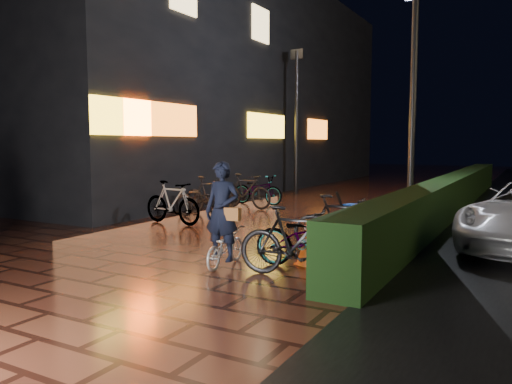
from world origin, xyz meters
The scene contains 10 objects.
ground centered at (0.00, 0.00, 0.00)m, with size 80.00×80.00×0.00m, color #381911.
hedge centered at (3.30, 8.00, 0.50)m, with size 0.70×20.00×1.00m, color black.
storefront_block centered at (-9.50, 11.50, 4.50)m, with size 12.09×22.00×9.00m.
lamp_post_hedge centered at (2.71, 4.93, 3.16)m, with size 0.55×0.17×5.75m.
lamp_post_sf centered at (-2.64, 9.89, 3.02)m, with size 0.52×0.15×5.49m.
cyclist centered at (1.12, -1.06, 0.62)m, with size 0.62×1.20×1.67m.
traffic_barrier centered at (2.35, 0.33, 0.32)m, with size 0.61×1.59×0.65m.
cart_assembly centered at (1.96, 2.73, 0.47)m, with size 0.66×0.56×0.92m.
parked_bikes_storefront centered at (-2.27, 4.07, 0.50)m, with size 2.03×5.15×1.05m.
parked_bikes_hedge centered at (2.40, -0.34, 0.51)m, with size 1.86×2.43×1.05m.
Camera 1 is at (5.37, -7.59, 1.94)m, focal length 35.00 mm.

